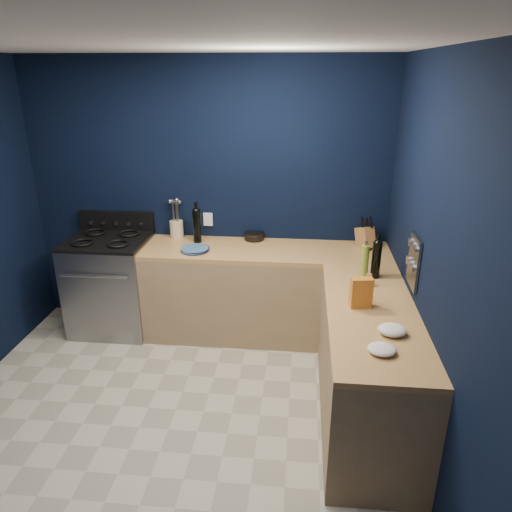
# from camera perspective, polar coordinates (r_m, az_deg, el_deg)

# --- Properties ---
(floor) EXTENTS (3.50, 3.50, 0.02)m
(floor) POSITION_cam_1_polar(r_m,az_deg,el_deg) (3.78, -10.44, -19.86)
(floor) COLOR #AFA998
(floor) RESTS_ON ground
(ceiling) EXTENTS (3.50, 3.50, 0.02)m
(ceiling) POSITION_cam_1_polar(r_m,az_deg,el_deg) (2.86, -14.27, 23.74)
(ceiling) COLOR silver
(ceiling) RESTS_ON ground
(wall_back) EXTENTS (3.50, 0.02, 2.60)m
(wall_back) POSITION_cam_1_polar(r_m,az_deg,el_deg) (4.71, -5.82, 7.04)
(wall_back) COLOR black
(wall_back) RESTS_ON ground
(wall_right) EXTENTS (0.02, 3.50, 2.60)m
(wall_right) POSITION_cam_1_polar(r_m,az_deg,el_deg) (3.07, 21.17, -2.44)
(wall_right) COLOR black
(wall_right) RESTS_ON ground
(cab_back) EXTENTS (2.30, 0.63, 0.86)m
(cab_back) POSITION_cam_1_polar(r_m,az_deg,el_deg) (4.63, 1.14, -4.62)
(cab_back) COLOR #9A7F5B
(cab_back) RESTS_ON floor
(top_back) EXTENTS (2.30, 0.63, 0.04)m
(top_back) POSITION_cam_1_polar(r_m,az_deg,el_deg) (4.45, 1.19, 0.59)
(top_back) COLOR #925F2E
(top_back) RESTS_ON cab_back
(cab_right) EXTENTS (0.63, 1.67, 0.86)m
(cab_right) POSITION_cam_1_polar(r_m,az_deg,el_deg) (3.66, 13.15, -13.01)
(cab_right) COLOR #9A7F5B
(cab_right) RESTS_ON floor
(top_right) EXTENTS (0.63, 1.67, 0.04)m
(top_right) POSITION_cam_1_polar(r_m,az_deg,el_deg) (3.43, 13.78, -6.79)
(top_right) COLOR #925F2E
(top_right) RESTS_ON cab_right
(gas_range) EXTENTS (0.76, 0.66, 0.92)m
(gas_range) POSITION_cam_1_polar(r_m,az_deg,el_deg) (4.95, -16.86, -3.42)
(gas_range) COLOR gray
(gas_range) RESTS_ON floor
(oven_door) EXTENTS (0.59, 0.02, 0.42)m
(oven_door) POSITION_cam_1_polar(r_m,az_deg,el_deg) (4.69, -18.24, -5.14)
(oven_door) COLOR black
(oven_door) RESTS_ON gas_range
(cooktop) EXTENTS (0.76, 0.66, 0.03)m
(cooktop) POSITION_cam_1_polar(r_m,az_deg,el_deg) (4.77, -17.47, 1.76)
(cooktop) COLOR black
(cooktop) RESTS_ON gas_range
(backguard) EXTENTS (0.76, 0.06, 0.20)m
(backguard) POSITION_cam_1_polar(r_m,az_deg,el_deg) (5.00, -16.32, 4.06)
(backguard) COLOR black
(backguard) RESTS_ON gas_range
(spice_panel) EXTENTS (0.02, 0.28, 0.38)m
(spice_panel) POSITION_cam_1_polar(r_m,az_deg,el_deg) (3.60, 18.40, -0.63)
(spice_panel) COLOR gray
(spice_panel) RESTS_ON wall_right
(wall_outlet) EXTENTS (0.09, 0.02, 0.13)m
(wall_outlet) POSITION_cam_1_polar(r_m,az_deg,el_deg) (4.75, -5.77, 4.40)
(wall_outlet) COLOR white
(wall_outlet) RESTS_ON wall_back
(plate_stack) EXTENTS (0.25, 0.25, 0.03)m
(plate_stack) POSITION_cam_1_polar(r_m,az_deg,el_deg) (4.42, -7.36, 0.78)
(plate_stack) COLOR #316390
(plate_stack) RESTS_ON top_back
(ramekin) EXTENTS (0.10, 0.10, 0.03)m
(ramekin) POSITION_cam_1_polar(r_m,az_deg,el_deg) (4.82, -9.58, 2.44)
(ramekin) COLOR white
(ramekin) RESTS_ON top_back
(utensil_crock) EXTENTS (0.17, 0.17, 0.17)m
(utensil_crock) POSITION_cam_1_polar(r_m,az_deg,el_deg) (4.80, -9.49, 3.20)
(utensil_crock) COLOR beige
(utensil_crock) RESTS_ON top_back
(wine_bottle_back) EXTENTS (0.08, 0.08, 0.32)m
(wine_bottle_back) POSITION_cam_1_polar(r_m,az_deg,el_deg) (4.61, -7.09, 3.55)
(wine_bottle_back) COLOR black
(wine_bottle_back) RESTS_ON top_back
(lemon_basket) EXTENTS (0.23, 0.23, 0.07)m
(lemon_basket) POSITION_cam_1_polar(r_m,az_deg,el_deg) (4.68, -0.21, 2.41)
(lemon_basket) COLOR black
(lemon_basket) RESTS_ON top_back
(knife_block) EXTENTS (0.20, 0.25, 0.24)m
(knife_block) POSITION_cam_1_polar(r_m,az_deg,el_deg) (4.57, 12.94, 2.18)
(knife_block) COLOR olive
(knife_block) RESTS_ON top_back
(wine_bottle_right) EXTENTS (0.08, 0.08, 0.30)m
(wine_bottle_right) POSITION_cam_1_polar(r_m,az_deg,el_deg) (3.91, 14.20, -0.48)
(wine_bottle_right) COLOR black
(wine_bottle_right) RESTS_ON top_right
(oil_bottle) EXTENTS (0.08, 0.08, 0.27)m
(oil_bottle) POSITION_cam_1_polar(r_m,az_deg,el_deg) (3.89, 12.89, -0.64)
(oil_bottle) COLOR olive
(oil_bottle) RESTS_ON top_right
(spice_jar_near) EXTENTS (0.06, 0.06, 0.10)m
(spice_jar_near) POSITION_cam_1_polar(r_m,az_deg,el_deg) (3.78, 13.35, -2.79)
(spice_jar_near) COLOR olive
(spice_jar_near) RESTS_ON top_right
(spice_jar_far) EXTENTS (0.05, 0.05, 0.09)m
(spice_jar_far) POSITION_cam_1_polar(r_m,az_deg,el_deg) (3.48, 13.38, -5.09)
(spice_jar_far) COLOR olive
(spice_jar_far) RESTS_ON top_right
(crouton_bag) EXTENTS (0.16, 0.10, 0.22)m
(crouton_bag) POSITION_cam_1_polar(r_m,az_deg,el_deg) (3.42, 12.49, -4.32)
(crouton_bag) COLOR red
(crouton_bag) RESTS_ON top_right
(towel_front) EXTENTS (0.21, 0.19, 0.06)m
(towel_front) POSITION_cam_1_polar(r_m,az_deg,el_deg) (3.16, 16.03, -8.51)
(towel_front) COLOR white
(towel_front) RESTS_ON top_right
(towel_end) EXTENTS (0.21, 0.20, 0.05)m
(towel_end) POSITION_cam_1_polar(r_m,az_deg,el_deg) (2.96, 14.85, -10.74)
(towel_end) COLOR white
(towel_end) RESTS_ON top_right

